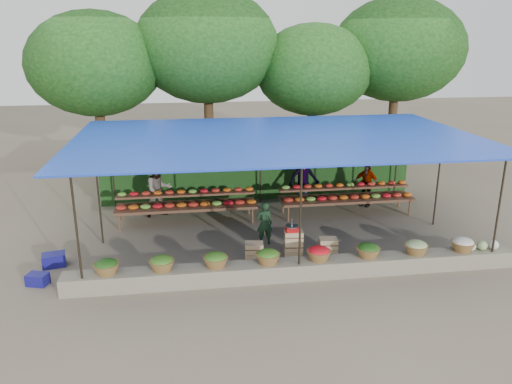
{
  "coord_description": "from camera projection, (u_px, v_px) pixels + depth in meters",
  "views": [
    {
      "loc": [
        -2.49,
        -13.06,
        5.4
      ],
      "look_at": [
        -0.54,
        0.2,
        1.2
      ],
      "focal_mm": 35.0,
      "sensor_mm": 36.0,
      "label": 1
    }
  ],
  "objects": [
    {
      "name": "blue_crate_front",
      "position": [
        38.0,
        279.0,
        11.3
      ],
      "size": [
        0.52,
        0.44,
        0.27
      ],
      "primitive_type": "cube",
      "rotation": [
        0.0,
        0.0,
        -0.29
      ],
      "color": "navy",
      "rests_on": "ground"
    },
    {
      "name": "stone_curb",
      "position": [
        297.0,
        269.0,
        11.63
      ],
      "size": [
        10.6,
        0.55,
        0.4
      ],
      "primitive_type": "cube",
      "color": "#6E6958",
      "rests_on": "ground"
    },
    {
      "name": "customer_left",
      "position": [
        159.0,
        190.0,
        15.39
      ],
      "size": [
        1.03,
        0.93,
        1.72
      ],
      "primitive_type": "imported",
      "rotation": [
        0.0,
        0.0,
        0.4
      ],
      "color": "slate",
      "rests_on": "ground"
    },
    {
      "name": "vendor_seated",
      "position": [
        265.0,
        223.0,
        13.37
      ],
      "size": [
        0.44,
        0.29,
        1.2
      ],
      "primitive_type": "imported",
      "rotation": [
        0.0,
        0.0,
        3.15
      ],
      "color": "#17331C",
      "rests_on": "ground"
    },
    {
      "name": "customer_right",
      "position": [
        366.0,
        184.0,
        16.41
      ],
      "size": [
        0.89,
        0.85,
        1.48
      ],
      "primitive_type": "imported",
      "rotation": [
        0.0,
        0.0,
        -0.72
      ],
      "color": "slate",
      "rests_on": "ground"
    },
    {
      "name": "netting_backdrop",
      "position": [
        259.0,
        164.0,
        16.89
      ],
      "size": [
        10.6,
        0.06,
        2.5
      ],
      "primitive_type": "cube",
      "color": "#204D1B",
      "rests_on": "ground"
    },
    {
      "name": "tree_row",
      "position": [
        261.0,
        55.0,
        18.7
      ],
      "size": [
        16.51,
        5.5,
        7.12
      ],
      "color": "#3C2715",
      "rests_on": "ground"
    },
    {
      "name": "fruit_table_left",
      "position": [
        187.0,
        202.0,
        15.04
      ],
      "size": [
        4.21,
        0.95,
        0.93
      ],
      "color": "#482F1D",
      "rests_on": "ground"
    },
    {
      "name": "crate_counter",
      "position": [
        292.0,
        248.0,
        12.52
      ],
      "size": [
        2.39,
        0.39,
        0.77
      ],
      "color": "tan",
      "rests_on": "ground"
    },
    {
      "name": "stall_canopy",
      "position": [
        276.0,
        141.0,
        13.56
      ],
      "size": [
        10.8,
        6.6,
        2.82
      ],
      "color": "black",
      "rests_on": "ground"
    },
    {
      "name": "produce_baskets",
      "position": [
        294.0,
        255.0,
        11.51
      ],
      "size": [
        8.98,
        0.58,
        0.34
      ],
      "color": "brown",
      "rests_on": "stone_curb"
    },
    {
      "name": "weighing_scale",
      "position": [
        292.0,
        228.0,
        12.36
      ],
      "size": [
        0.32,
        0.32,
        0.34
      ],
      "color": "red",
      "rests_on": "crate_counter"
    },
    {
      "name": "fruit_table_right",
      "position": [
        346.0,
        195.0,
        15.73
      ],
      "size": [
        4.21,
        0.95,
        0.93
      ],
      "color": "#482F1D",
      "rests_on": "ground"
    },
    {
      "name": "customer_mid",
      "position": [
        304.0,
        178.0,
        16.46
      ],
      "size": [
        1.29,
        0.92,
        1.82
      ],
      "primitive_type": "imported",
      "rotation": [
        0.0,
        0.0,
        0.23
      ],
      "color": "slate",
      "rests_on": "ground"
    },
    {
      "name": "blue_crate_back",
      "position": [
        54.0,
        260.0,
        12.21
      ],
      "size": [
        0.61,
        0.49,
        0.32
      ],
      "primitive_type": "cube",
      "rotation": [
        0.0,
        0.0,
        0.22
      ],
      "color": "navy",
      "rests_on": "ground"
    },
    {
      "name": "ground",
      "position": [
        276.0,
        233.0,
        14.29
      ],
      "size": [
        60.0,
        60.0,
        0.0
      ],
      "primitive_type": "plane",
      "color": "#695C4D",
      "rests_on": "ground"
    }
  ]
}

